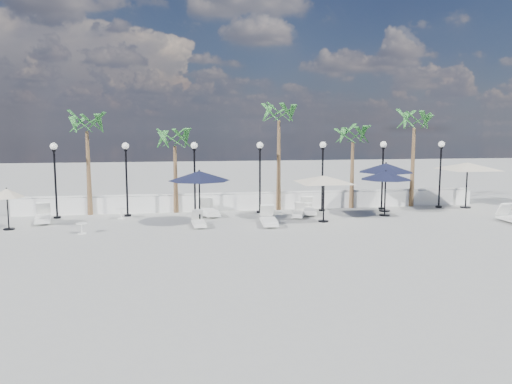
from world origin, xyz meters
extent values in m
plane|color=#9B9B96|center=(0.00, 0.00, 0.00)|extent=(100.00, 100.00, 0.00)
cube|color=white|center=(0.00, 7.50, 0.45)|extent=(26.00, 0.30, 0.90)
cube|color=white|center=(0.00, 7.50, 0.97)|extent=(26.00, 0.12, 0.08)
cylinder|color=black|center=(-10.50, 6.50, 0.05)|extent=(0.36, 0.36, 0.10)
cylinder|color=black|center=(-10.50, 6.50, 1.75)|extent=(0.10, 0.10, 3.50)
cylinder|color=black|center=(-10.50, 6.50, 3.45)|extent=(0.18, 0.18, 0.10)
sphere|color=white|center=(-10.50, 6.50, 3.66)|extent=(0.36, 0.36, 0.36)
cylinder|color=black|center=(-7.00, 6.50, 0.05)|extent=(0.36, 0.36, 0.10)
cylinder|color=black|center=(-7.00, 6.50, 1.75)|extent=(0.10, 0.10, 3.50)
cylinder|color=black|center=(-7.00, 6.50, 3.45)|extent=(0.18, 0.18, 0.10)
sphere|color=white|center=(-7.00, 6.50, 3.66)|extent=(0.36, 0.36, 0.36)
cylinder|color=black|center=(-3.50, 6.50, 0.05)|extent=(0.36, 0.36, 0.10)
cylinder|color=black|center=(-3.50, 6.50, 1.75)|extent=(0.10, 0.10, 3.50)
cylinder|color=black|center=(-3.50, 6.50, 3.45)|extent=(0.18, 0.18, 0.10)
sphere|color=white|center=(-3.50, 6.50, 3.66)|extent=(0.36, 0.36, 0.36)
cylinder|color=black|center=(0.00, 6.50, 0.05)|extent=(0.36, 0.36, 0.10)
cylinder|color=black|center=(0.00, 6.50, 1.75)|extent=(0.10, 0.10, 3.50)
cylinder|color=black|center=(0.00, 6.50, 3.45)|extent=(0.18, 0.18, 0.10)
sphere|color=white|center=(0.00, 6.50, 3.66)|extent=(0.36, 0.36, 0.36)
cylinder|color=black|center=(3.50, 6.50, 0.05)|extent=(0.36, 0.36, 0.10)
cylinder|color=black|center=(3.50, 6.50, 1.75)|extent=(0.10, 0.10, 3.50)
cylinder|color=black|center=(3.50, 6.50, 3.45)|extent=(0.18, 0.18, 0.10)
sphere|color=white|center=(3.50, 6.50, 3.66)|extent=(0.36, 0.36, 0.36)
cylinder|color=black|center=(7.00, 6.50, 0.05)|extent=(0.36, 0.36, 0.10)
cylinder|color=black|center=(7.00, 6.50, 1.75)|extent=(0.10, 0.10, 3.50)
cylinder|color=black|center=(7.00, 6.50, 3.45)|extent=(0.18, 0.18, 0.10)
sphere|color=white|center=(7.00, 6.50, 3.66)|extent=(0.36, 0.36, 0.36)
cylinder|color=black|center=(10.50, 6.50, 0.05)|extent=(0.36, 0.36, 0.10)
cylinder|color=black|center=(10.50, 6.50, 1.75)|extent=(0.10, 0.10, 3.50)
cylinder|color=black|center=(10.50, 6.50, 3.45)|extent=(0.18, 0.18, 0.10)
sphere|color=white|center=(10.50, 6.50, 3.66)|extent=(0.36, 0.36, 0.36)
cone|color=brown|center=(-9.00, 7.30, 2.20)|extent=(0.28, 0.28, 4.40)
cone|color=brown|center=(-4.50, 7.30, 1.80)|extent=(0.28, 0.28, 3.60)
cone|color=brown|center=(1.20, 7.30, 2.50)|extent=(0.28, 0.28, 5.00)
cone|color=brown|center=(5.50, 7.30, 1.90)|extent=(0.28, 0.28, 3.80)
cone|color=brown|center=(9.20, 7.30, 2.30)|extent=(0.28, 0.28, 4.60)
cube|color=white|center=(-10.91, 5.36, 0.17)|extent=(1.09, 2.19, 0.11)
cube|color=white|center=(-10.86, 5.08, 0.29)|extent=(0.91, 1.51, 0.11)
cube|color=white|center=(-11.07, 6.19, 0.59)|extent=(0.74, 0.61, 0.65)
cube|color=white|center=(-3.48, 3.12, 0.14)|extent=(0.65, 1.71, 0.09)
cube|color=white|center=(-3.47, 2.89, 0.24)|extent=(0.59, 1.16, 0.09)
cube|color=white|center=(-3.52, 3.80, 0.47)|extent=(0.55, 0.43, 0.52)
cube|color=white|center=(-2.99, 6.20, 0.16)|extent=(1.10, 2.05, 0.11)
cube|color=white|center=(-3.05, 5.94, 0.27)|extent=(0.91, 1.42, 0.11)
cube|color=white|center=(-2.80, 6.97, 0.55)|extent=(0.70, 0.59, 0.61)
cube|color=white|center=(-2.82, 5.92, 0.17)|extent=(1.08, 2.18, 0.11)
cube|color=white|center=(-2.77, 5.64, 0.29)|extent=(0.91, 1.51, 0.11)
cube|color=white|center=(-2.99, 6.75, 0.59)|extent=(0.74, 0.61, 0.65)
cube|color=white|center=(1.72, 4.79, 0.14)|extent=(1.11, 1.77, 0.09)
cube|color=white|center=(1.64, 4.57, 0.24)|extent=(0.89, 1.24, 0.09)
cube|color=white|center=(1.95, 5.42, 0.47)|extent=(0.63, 0.55, 0.52)
cube|color=white|center=(-0.20, 2.89, 0.17)|extent=(0.84, 2.10, 0.11)
cube|color=white|center=(-0.22, 2.61, 0.29)|extent=(0.75, 1.43, 0.11)
cube|color=white|center=(-0.14, 3.72, 0.58)|extent=(0.68, 0.53, 0.64)
cube|color=white|center=(2.46, 5.60, 0.17)|extent=(0.99, 2.12, 0.11)
cube|color=white|center=(2.41, 5.33, 0.29)|extent=(0.84, 1.46, 0.11)
cube|color=white|center=(2.58, 6.42, 0.57)|extent=(0.71, 0.58, 0.64)
cube|color=white|center=(11.56, 2.16, 0.59)|extent=(0.66, 0.50, 0.66)
cylinder|color=white|center=(-8.58, 2.37, 0.01)|extent=(0.37, 0.37, 0.03)
cylinder|color=white|center=(-8.58, 2.37, 0.22)|extent=(0.06, 0.06, 0.44)
cylinder|color=white|center=(-8.58, 2.37, 0.45)|extent=(0.48, 0.48, 0.03)
cylinder|color=white|center=(-7.25, 5.85, 0.02)|extent=(0.40, 0.40, 0.03)
cylinder|color=white|center=(-7.25, 5.85, 0.24)|extent=(0.06, 0.06, 0.48)
cylinder|color=white|center=(-7.25, 5.85, 0.49)|extent=(0.52, 0.52, 0.03)
cylinder|color=white|center=(2.57, 6.07, 0.02)|extent=(0.43, 0.43, 0.03)
cylinder|color=white|center=(2.57, 6.07, 0.26)|extent=(0.06, 0.06, 0.51)
cylinder|color=white|center=(2.57, 6.07, 0.53)|extent=(0.56, 0.56, 0.03)
cylinder|color=black|center=(-3.40, 3.78, 0.03)|extent=(0.57, 0.57, 0.06)
cylinder|color=black|center=(-3.40, 3.78, 1.25)|extent=(0.07, 0.07, 2.50)
cone|color=black|center=(-3.40, 3.78, 2.32)|extent=(2.96, 2.96, 0.46)
sphere|color=black|center=(-3.40, 3.78, 2.57)|extent=(0.08, 0.08, 0.08)
cylinder|color=black|center=(6.89, 5.84, 0.03)|extent=(0.61, 0.61, 0.07)
cylinder|color=black|center=(6.89, 5.84, 1.30)|extent=(0.08, 0.08, 2.61)
cone|color=black|center=(6.89, 5.84, 2.41)|extent=(3.04, 3.04, 0.49)
sphere|color=black|center=(6.89, 5.84, 2.68)|extent=(0.09, 0.09, 0.09)
cylinder|color=black|center=(6.31, 4.50, 0.03)|extent=(0.54, 0.54, 0.06)
cylinder|color=black|center=(6.31, 4.50, 1.15)|extent=(0.07, 0.07, 2.29)
cone|color=black|center=(6.31, 4.50, 2.12)|extent=(2.68, 2.68, 0.43)
sphere|color=black|center=(6.31, 4.50, 2.36)|extent=(0.08, 0.08, 0.08)
cylinder|color=black|center=(2.62, 3.35, 0.03)|extent=(0.51, 0.51, 0.06)
cylinder|color=black|center=(2.62, 3.35, 1.12)|extent=(0.07, 0.07, 2.24)
pyramid|color=beige|center=(2.62, 3.35, 2.27)|extent=(4.97, 4.97, 0.34)
cylinder|color=black|center=(12.00, 6.20, 0.03)|extent=(0.60, 0.60, 0.07)
cylinder|color=black|center=(12.00, 6.20, 1.29)|extent=(0.08, 0.08, 2.58)
pyramid|color=beige|center=(12.00, 6.20, 2.61)|extent=(5.60, 5.60, 0.40)
cylinder|color=black|center=(-12.00, 3.81, 0.03)|extent=(0.49, 0.49, 0.05)
cylinder|color=black|center=(-12.00, 3.81, 0.91)|extent=(0.06, 0.06, 1.82)
cone|color=beige|center=(-12.00, 3.81, 1.67)|extent=(1.56, 1.56, 0.39)
sphere|color=black|center=(-12.00, 3.81, 1.88)|extent=(0.07, 0.07, 0.07)
camera|label=1|loc=(-4.58, -19.87, 4.54)|focal=35.00mm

